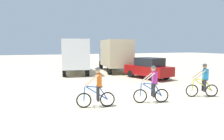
% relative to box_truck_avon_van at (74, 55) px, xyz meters
% --- Properties ---
extents(ground_plane, '(120.00, 120.00, 0.00)m').
position_rel_box_truck_avon_van_xyz_m(ground_plane, '(0.78, -11.23, -1.87)').
color(ground_plane, beige).
extents(box_truck_avon_van, '(3.51, 7.06, 3.35)m').
position_rel_box_truck_avon_van_xyz_m(box_truck_avon_van, '(0.00, 0.00, 0.00)').
color(box_truck_avon_van, white).
rests_on(box_truck_avon_van, ground).
extents(box_truck_tan_camper, '(3.49, 7.05, 3.35)m').
position_rel_box_truck_avon_van_xyz_m(box_truck_tan_camper, '(4.26, -0.22, 0.00)').
color(box_truck_tan_camper, '#CCB78E').
rests_on(box_truck_tan_camper, ground).
extents(sedan_parked, '(2.66, 4.49, 1.76)m').
position_rel_box_truck_avon_van_xyz_m(sedan_parked, '(4.93, -5.84, -0.99)').
color(sedan_parked, maroon).
rests_on(sedan_parked, ground).
extents(cyclist_orange_shirt, '(1.70, 0.60, 1.82)m').
position_rel_box_truck_avon_van_xyz_m(cyclist_orange_shirt, '(-1.80, -12.24, -1.03)').
color(cyclist_orange_shirt, black).
rests_on(cyclist_orange_shirt, ground).
extents(cyclist_cowboy_hat, '(1.66, 0.70, 1.82)m').
position_rel_box_truck_avon_van_xyz_m(cyclist_cowboy_hat, '(0.89, -12.55, -1.03)').
color(cyclist_cowboy_hat, black).
rests_on(cyclist_cowboy_hat, ground).
extents(cyclist_near_camera, '(1.61, 0.81, 1.82)m').
position_rel_box_truck_avon_van_xyz_m(cyclist_near_camera, '(4.09, -12.58, -1.03)').
color(cyclist_near_camera, black).
rests_on(cyclist_near_camera, ground).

